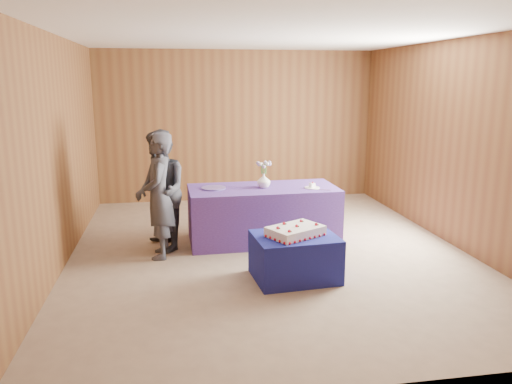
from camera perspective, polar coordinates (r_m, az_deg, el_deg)
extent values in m
plane|color=gray|center=(6.52, 1.41, -6.79)|extent=(6.00, 6.00, 0.00)
cube|color=brown|center=(9.15, -2.15, 7.51)|extent=(5.00, 0.04, 2.70)
cube|color=brown|center=(3.36, 11.35, -1.75)|extent=(5.00, 0.04, 2.70)
cube|color=brown|center=(6.23, -21.78, 4.19)|extent=(0.04, 6.00, 2.70)
cube|color=brown|center=(7.11, 21.74, 5.15)|extent=(0.04, 6.00, 2.70)
cube|color=white|center=(6.17, 1.56, 17.59)|extent=(5.00, 6.00, 0.04)
cube|color=navy|center=(5.60, 4.46, -7.42)|extent=(0.96, 0.77, 0.50)
cube|color=#59389A|center=(6.84, 0.81, -2.55)|extent=(2.02, 0.94, 0.75)
cube|color=white|center=(5.50, 4.52, -4.48)|extent=(0.69, 0.61, 0.11)
sphere|color=red|center=(5.19, 3.56, -5.95)|extent=(0.03, 0.03, 0.03)
sphere|color=red|center=(5.57, 8.06, -4.74)|extent=(0.03, 0.03, 0.03)
sphere|color=red|center=(5.47, 0.89, -4.94)|extent=(0.03, 0.03, 0.03)
sphere|color=red|center=(5.84, 5.35, -3.87)|extent=(0.03, 0.03, 0.03)
sphere|color=red|center=(5.30, 3.84, -4.34)|extent=(0.03, 0.03, 0.03)
cone|color=#166117|center=(5.31, 4.09, -4.44)|extent=(0.02, 0.03, 0.02)
sphere|color=red|center=(5.64, 5.10, -3.30)|extent=(0.03, 0.03, 0.03)
cone|color=#166117|center=(5.65, 5.34, -3.40)|extent=(0.02, 0.03, 0.02)
sphere|color=red|center=(5.48, 4.53, -3.77)|extent=(0.03, 0.03, 0.03)
cone|color=#166117|center=(5.49, 4.77, -3.88)|extent=(0.02, 0.03, 0.02)
imported|color=white|center=(6.73, 0.88, 1.30)|extent=(0.23, 0.23, 0.19)
cylinder|color=#316829|center=(6.71, 1.16, 2.68)|extent=(0.01, 0.01, 0.14)
sphere|color=#AC9AC8|center=(6.70, 1.58, 3.27)|extent=(0.05, 0.05, 0.05)
cylinder|color=#316829|center=(6.72, 1.09, 2.71)|extent=(0.01, 0.01, 0.14)
sphere|color=white|center=(6.74, 1.40, 3.33)|extent=(0.05, 0.05, 0.05)
cylinder|color=#316829|center=(6.73, 0.96, 2.72)|extent=(0.01, 0.01, 0.14)
sphere|color=#AC9AC8|center=(6.77, 1.06, 3.37)|extent=(0.05, 0.05, 0.05)
cylinder|color=#316829|center=(6.73, 0.80, 2.72)|extent=(0.01, 0.01, 0.14)
sphere|color=white|center=(6.77, 0.67, 3.36)|extent=(0.05, 0.05, 0.05)
cylinder|color=#316829|center=(6.72, 0.67, 2.71)|extent=(0.01, 0.01, 0.14)
sphere|color=#AC9AC8|center=(6.74, 0.34, 3.33)|extent=(0.05, 0.05, 0.05)
cylinder|color=#316829|center=(6.70, 0.61, 2.68)|extent=(0.01, 0.01, 0.14)
sphere|color=white|center=(6.70, 0.19, 3.27)|extent=(0.05, 0.05, 0.05)
cylinder|color=#316829|center=(6.69, 0.63, 2.65)|extent=(0.01, 0.01, 0.14)
sphere|color=#AC9AC8|center=(6.65, 0.25, 3.20)|extent=(0.05, 0.05, 0.05)
cylinder|color=#316829|center=(6.67, 0.74, 2.63)|extent=(0.01, 0.01, 0.14)
sphere|color=white|center=(6.62, 0.53, 3.16)|extent=(0.05, 0.05, 0.05)
cylinder|color=#316829|center=(6.67, 0.90, 2.63)|extent=(0.01, 0.01, 0.14)
sphere|color=#AC9AC8|center=(6.61, 0.92, 3.14)|extent=(0.05, 0.05, 0.05)
cylinder|color=#316829|center=(6.67, 1.05, 2.63)|extent=(0.01, 0.01, 0.14)
sphere|color=white|center=(6.62, 1.30, 3.16)|extent=(0.05, 0.05, 0.05)
cylinder|color=#316829|center=(6.69, 1.15, 2.66)|extent=(0.01, 0.01, 0.14)
sphere|color=#AC9AC8|center=(6.66, 1.55, 3.21)|extent=(0.05, 0.05, 0.05)
cylinder|color=#6753A6|center=(6.69, -4.87, 0.46)|extent=(0.43, 0.43, 0.02)
cylinder|color=white|center=(6.75, 6.43, 0.49)|extent=(0.26, 0.26, 0.01)
cube|color=white|center=(6.75, 6.44, 0.79)|extent=(0.09, 0.08, 0.06)
sphere|color=red|center=(6.72, 6.50, 1.10)|extent=(0.02, 0.02, 0.02)
cube|color=#BCBBC0|center=(6.66, 7.43, 0.25)|extent=(0.25, 0.12, 0.00)
imported|color=#393A44|center=(6.23, -11.02, -0.42)|extent=(0.40, 0.59, 1.57)
imported|color=#33343D|center=(6.49, -10.85, 0.09)|extent=(0.79, 0.90, 1.57)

